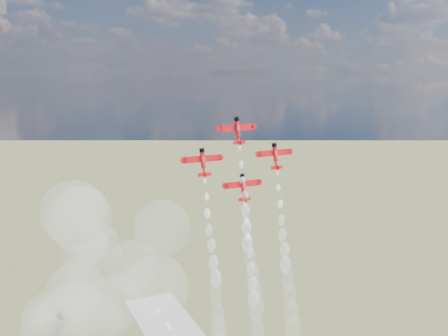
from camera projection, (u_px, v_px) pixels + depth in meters
plane_lead at (238, 130)px, 156.95m from camera, size 12.77×4.62×9.00m
plane_left at (203, 162)px, 151.22m from camera, size 12.77×4.62×9.00m
plane_right at (275, 155)px, 162.58m from camera, size 12.77×4.62×9.00m
plane_slot at (243, 187)px, 156.85m from camera, size 12.77×4.62×9.00m
smoke_trail_lead at (252, 273)px, 156.78m from camera, size 5.21×14.76×54.17m
smoke_trail_left at (217, 311)px, 150.89m from camera, size 5.52×14.59×54.30m
smoke_trail_right at (289, 295)px, 162.26m from camera, size 5.21×15.42×55.22m
smoke_trail_slot at (257, 330)px, 156.56m from camera, size 5.58×15.06×54.54m
drifted_smoke_cloud at (103, 271)px, 157.21m from camera, size 59.06×37.44×57.87m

